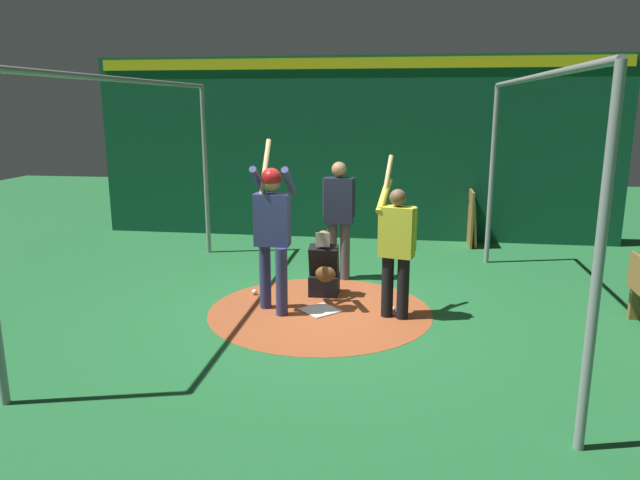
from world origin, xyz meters
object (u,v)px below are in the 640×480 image
(home_plate, at_px, (320,310))
(baseball_1, at_px, (393,309))
(baseball_0, at_px, (254,292))
(batter, at_px, (272,225))
(umpire, at_px, (339,214))
(catcher, at_px, (324,270))
(bat_rack, at_px, (471,219))
(visitor, at_px, (396,244))

(home_plate, height_order, baseball_1, baseball_1)
(baseball_0, bearing_deg, batter, 34.40)
(home_plate, relative_size, umpire, 0.23)
(home_plate, distance_m, baseball_1, 0.95)
(catcher, bearing_deg, umpire, 172.29)
(batter, height_order, catcher, batter)
(catcher, height_order, baseball_1, catcher)
(home_plate, bearing_deg, baseball_0, -117.45)
(catcher, xyz_separation_m, bat_rack, (-3.50, 2.35, 0.13))
(batter, xyz_separation_m, bat_rack, (-4.24, 2.91, -0.65))
(umpire, xyz_separation_m, visitor, (1.55, 0.89, -0.07))
(catcher, bearing_deg, baseball_0, -81.91)
(umpire, distance_m, bat_rack, 3.54)
(batter, relative_size, bat_rack, 2.08)
(umpire, bearing_deg, baseball_0, -49.03)
(catcher, xyz_separation_m, baseball_0, (0.14, -0.97, -0.32))
(baseball_1, bearing_deg, umpire, -147.88)
(umpire, bearing_deg, bat_rack, 140.28)
(bat_rack, bearing_deg, baseball_1, -18.53)
(home_plate, distance_m, baseball_0, 1.14)
(home_plate, relative_size, catcher, 0.45)
(batter, xyz_separation_m, baseball_1, (-0.16, 1.54, -1.10))
(batter, relative_size, umpire, 1.22)
(home_plate, relative_size, batter, 0.19)
(baseball_0, bearing_deg, home_plate, 62.55)
(catcher, bearing_deg, bat_rack, 146.12)
(umpire, xyz_separation_m, baseball_0, (0.94, -1.08, -0.98))
(home_plate, height_order, visitor, visitor)
(umpire, bearing_deg, visitor, 29.92)
(home_plate, relative_size, baseball_0, 5.68)
(visitor, xyz_separation_m, bat_rack, (-4.24, 1.35, -0.46))
(baseball_0, relative_size, baseball_1, 1.00)
(catcher, xyz_separation_m, umpire, (-0.80, 0.11, 0.66))
(bat_rack, height_order, baseball_1, bat_rack)
(bat_rack, bearing_deg, visitor, -17.66)
(batter, distance_m, catcher, 1.22)
(batter, distance_m, baseball_0, 1.32)
(catcher, relative_size, baseball_1, 12.59)
(catcher, bearing_deg, visitor, 53.31)
(home_plate, distance_m, umpire, 1.78)
(visitor, xyz_separation_m, baseball_0, (-0.60, -1.97, -0.90))
(home_plate, height_order, catcher, catcher)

